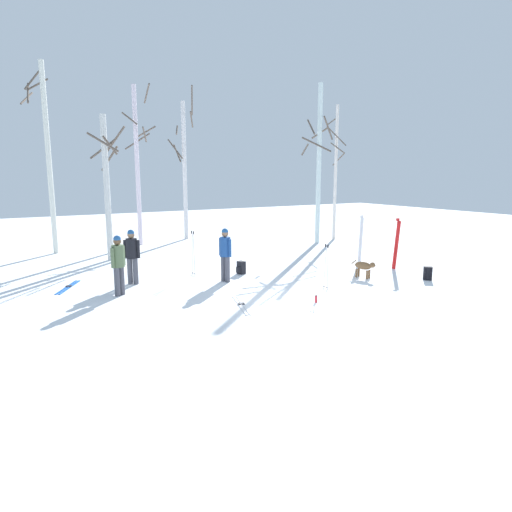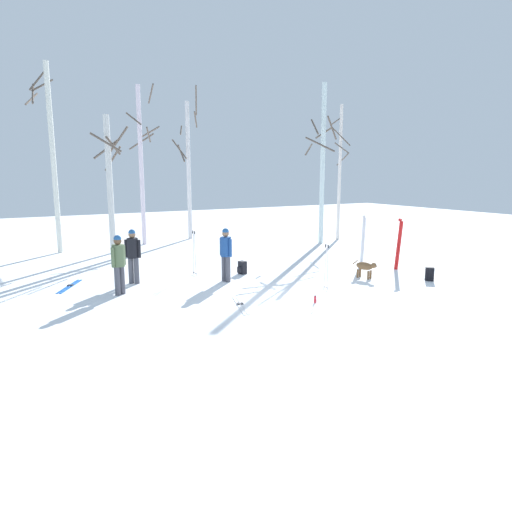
% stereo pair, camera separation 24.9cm
% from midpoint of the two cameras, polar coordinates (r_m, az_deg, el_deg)
% --- Properties ---
extents(ground_plane, '(60.00, 60.00, 0.00)m').
position_cam_midpoint_polar(ground_plane, '(12.21, 7.47, -5.98)').
color(ground_plane, white).
extents(person_0, '(0.44, 0.35, 1.72)m').
position_cam_midpoint_polar(person_0, '(14.57, -14.73, 0.40)').
color(person_0, '#4C4C56').
rests_on(person_0, ground_plane).
extents(person_1, '(0.45, 0.34, 1.72)m').
position_cam_midpoint_polar(person_1, '(13.34, -16.35, -0.58)').
color(person_1, '#4C4C56').
rests_on(person_1, ground_plane).
extents(person_2, '(0.34, 0.50, 1.72)m').
position_cam_midpoint_polar(person_2, '(14.38, -3.32, 0.60)').
color(person_2, '#4C4C56').
rests_on(person_2, ground_plane).
extents(dog, '(0.39, 0.87, 0.57)m').
position_cam_midpoint_polar(dog, '(15.34, 14.04, -1.33)').
color(dog, brown).
rests_on(dog, ground_plane).
extents(ski_pair_planted_0, '(0.18, 0.07, 1.86)m').
position_cam_midpoint_polar(ski_pair_planted_0, '(17.60, 13.67, 1.95)').
color(ski_pair_planted_0, white).
rests_on(ski_pair_planted_0, ground_plane).
extents(ski_pair_planted_1, '(0.14, 0.21, 1.84)m').
position_cam_midpoint_polar(ski_pair_planted_1, '(16.96, 17.88, 1.39)').
color(ski_pair_planted_1, red).
rests_on(ski_pair_planted_1, ground_plane).
extents(ski_pair_lying_0, '(0.67, 1.73, 0.05)m').
position_cam_midpoint_polar(ski_pair_lying_0, '(11.99, -1.37, -6.14)').
color(ski_pair_lying_0, white).
rests_on(ski_pair_lying_0, ground_plane).
extents(ski_pair_lying_1, '(0.96, 1.59, 0.05)m').
position_cam_midpoint_polar(ski_pair_lying_1, '(14.98, -21.89, -3.54)').
color(ski_pair_lying_1, blue).
rests_on(ski_pair_lying_1, ground_plane).
extents(ski_poles_0, '(0.07, 0.27, 1.52)m').
position_cam_midpoint_polar(ski_poles_0, '(15.40, -7.30, 0.53)').
color(ski_poles_0, '#B2B2BC').
rests_on(ski_poles_0, ground_plane).
extents(ski_poles_1, '(0.07, 0.21, 1.37)m').
position_cam_midpoint_polar(ski_poles_1, '(13.55, 9.35, -1.20)').
color(ski_poles_1, '#B2B2BC').
rests_on(ski_poles_1, ground_plane).
extents(backpack_0, '(0.32, 0.30, 0.44)m').
position_cam_midpoint_polar(backpack_0, '(15.59, -1.29, -1.48)').
color(backpack_0, black).
rests_on(backpack_0, ground_plane).
extents(backpack_1, '(0.34, 0.34, 0.44)m').
position_cam_midpoint_polar(backpack_1, '(15.70, 21.37, -2.12)').
color(backpack_1, black).
rests_on(backpack_1, ground_plane).
extents(water_bottle_0, '(0.07, 0.07, 0.21)m').
position_cam_midpoint_polar(water_bottle_0, '(12.29, 8.01, -5.41)').
color(water_bottle_0, red).
rests_on(water_bottle_0, ground_plane).
extents(birch_tree_1, '(1.23, 1.43, 7.90)m').
position_cam_midpoint_polar(birch_tree_1, '(21.26, -23.92, 11.55)').
color(birch_tree_1, silver).
rests_on(birch_tree_1, ground_plane).
extents(birch_tree_2, '(1.53, 1.54, 5.61)m').
position_cam_midpoint_polar(birch_tree_2, '(18.77, -17.47, 8.62)').
color(birch_tree_2, silver).
rests_on(birch_tree_2, ground_plane).
extents(birch_tree_3, '(1.51, 1.57, 7.40)m').
position_cam_midpoint_polar(birch_tree_3, '(22.47, -13.85, 11.27)').
color(birch_tree_3, silver).
rests_on(birch_tree_3, ground_plane).
extents(birch_tree_4, '(1.37, 1.19, 7.66)m').
position_cam_midpoint_polar(birch_tree_4, '(23.97, -8.16, 10.91)').
color(birch_tree_4, silver).
rests_on(birch_tree_4, ground_plane).
extents(birch_tree_5, '(1.64, 2.02, 7.56)m').
position_cam_midpoint_polar(birch_tree_5, '(22.41, 8.64, 11.50)').
color(birch_tree_5, silver).
rests_on(birch_tree_5, ground_plane).
extents(birch_tree_6, '(1.13, 1.13, 6.76)m').
position_cam_midpoint_polar(birch_tree_6, '(23.83, 10.76, 10.37)').
color(birch_tree_6, silver).
rests_on(birch_tree_6, ground_plane).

